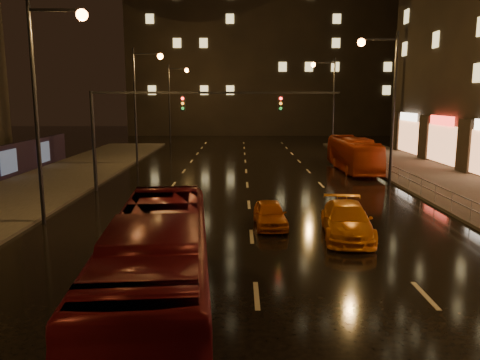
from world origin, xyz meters
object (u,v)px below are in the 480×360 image
object	(u,v)px
bus_curb	(353,154)
taxi_far	(347,220)
taxi_near	(270,214)
bus_red	(158,271)

from	to	relation	value
bus_curb	taxi_far	size ratio (longest dim) A/B	2.00
taxi_near	taxi_far	distance (m)	3.50
bus_red	taxi_far	xyz separation A→B (m)	(6.57, 7.78, -0.75)
bus_red	taxi_near	size ratio (longest dim) A/B	3.03
bus_red	bus_curb	bearing A→B (deg)	61.37
bus_curb	taxi_far	bearing A→B (deg)	-104.87
bus_red	taxi_near	world-z (taller)	bus_red
bus_curb	taxi_near	size ratio (longest dim) A/B	2.81
bus_red	taxi_near	xyz separation A→B (m)	(3.45, 9.35, -0.86)
bus_curb	bus_red	bearing A→B (deg)	-113.99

